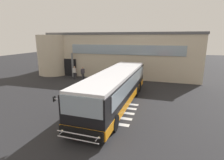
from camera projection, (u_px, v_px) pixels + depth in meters
The scene contains 7 objects.
ground_plane at pixel (100, 92), 17.83m from camera, with size 80.00×90.00×0.02m, color #232326.
bay_paint_stripes at pixel (105, 110), 13.35m from camera, with size 4.40×3.96×0.01m.
terminal_building at pixel (122, 53), 28.10m from camera, with size 22.30×13.80×5.95m.
entry_support_column at pixel (73, 65), 24.19m from camera, with size 0.28×0.28×3.27m, color slate.
bus_main_foreground at pixel (116, 88), 14.32m from camera, with size 3.27×12.39×2.70m.
passenger_near_column at pixel (75, 72), 23.24m from camera, with size 0.59×0.40×1.68m.
passenger_by_doorway at pixel (83, 73), 22.72m from camera, with size 0.38×0.52×1.68m.
Camera 1 is at (6.14, -15.94, 5.37)m, focal length 28.56 mm.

